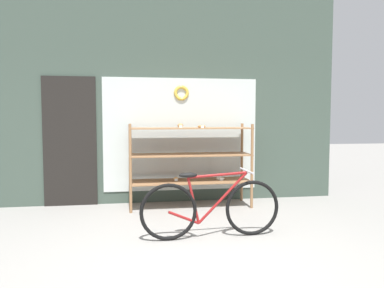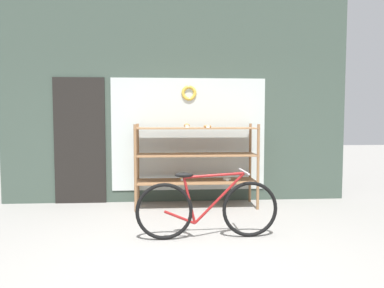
{
  "view_description": "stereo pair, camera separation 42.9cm",
  "coord_description": "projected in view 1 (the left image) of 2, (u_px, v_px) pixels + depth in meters",
  "views": [
    {
      "loc": [
        -0.64,
        -3.61,
        1.44
      ],
      "look_at": [
        0.14,
        1.22,
        1.09
      ],
      "focal_mm": 35.0,
      "sensor_mm": 36.0,
      "label": 1
    },
    {
      "loc": [
        -0.21,
        -3.66,
        1.44
      ],
      "look_at": [
        0.14,
        1.22,
        1.09
      ],
      "focal_mm": 35.0,
      "sensor_mm": 36.0,
      "label": 2
    }
  ],
  "objects": [
    {
      "name": "ground_plane",
      "position": [
        197.0,
        261.0,
        3.76
      ],
      "size": [
        30.0,
        30.0,
        0.0
      ],
      "primitive_type": "plane",
      "color": "gray"
    },
    {
      "name": "bicycle",
      "position": [
        211.0,
        208.0,
        4.46
      ],
      "size": [
        1.71,
        0.46,
        0.81
      ],
      "rotation": [
        0.0,
        0.0,
        0.03
      ],
      "color": "black",
      "rests_on": "ground_plane"
    },
    {
      "name": "display_case",
      "position": [
        190.0,
        156.0,
        6.01
      ],
      "size": [
        1.94,
        0.59,
        1.34
      ],
      "color": "#8E6642",
      "rests_on": "ground_plane"
    },
    {
      "name": "storefront_facade",
      "position": [
        167.0,
        95.0,
        6.31
      ],
      "size": [
        5.86,
        0.13,
        3.73
      ],
      "color": "#3D4C42",
      "rests_on": "ground_plane"
    }
  ]
}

